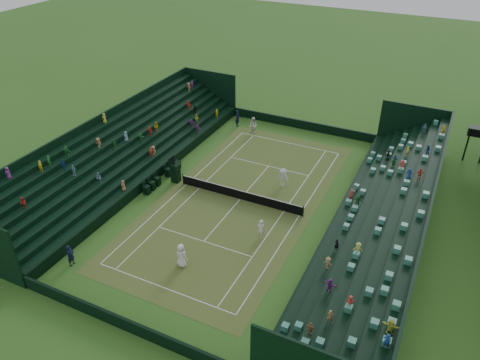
{
  "coord_description": "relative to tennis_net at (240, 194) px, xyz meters",
  "views": [
    {
      "loc": [
        14.77,
        -30.4,
        23.04
      ],
      "look_at": [
        0.0,
        0.0,
        2.0
      ],
      "focal_mm": 35.0,
      "sensor_mm": 36.0,
      "label": 1
    }
  ],
  "objects": [
    {
      "name": "ground",
      "position": [
        0.0,
        0.0,
        -0.53
      ],
      "size": [
        160.0,
        160.0,
        0.0
      ],
      "primitive_type": "plane",
      "color": "#326520",
      "rests_on": "ground"
    },
    {
      "name": "court_surface",
      "position": [
        0.0,
        0.0,
        -0.52
      ],
      "size": [
        12.97,
        26.77,
        0.01
      ],
      "primitive_type": "cube",
      "color": "#386B23",
      "rests_on": "ground"
    },
    {
      "name": "perimeter_wall_north",
      "position": [
        0.0,
        15.88,
        -0.03
      ],
      "size": [
        17.17,
        0.2,
        1.0
      ],
      "primitive_type": "cube",
      "color": "black",
      "rests_on": "ground"
    },
    {
      "name": "perimeter_wall_south",
      "position": [
        0.0,
        -15.88,
        -0.03
      ],
      "size": [
        17.17,
        0.2,
        1.0
      ],
      "primitive_type": "cube",
      "color": "black",
      "rests_on": "ground"
    },
    {
      "name": "perimeter_wall_east",
      "position": [
        8.48,
        0.0,
        -0.03
      ],
      "size": [
        0.2,
        31.77,
        1.0
      ],
      "primitive_type": "cube",
      "color": "black",
      "rests_on": "ground"
    },
    {
      "name": "perimeter_wall_west",
      "position": [
        -8.48,
        0.0,
        -0.03
      ],
      "size": [
        0.2,
        31.77,
        1.0
      ],
      "primitive_type": "cube",
      "color": "black",
      "rests_on": "ground"
    },
    {
      "name": "north_grandstand",
      "position": [
        12.66,
        0.0,
        1.02
      ],
      "size": [
        6.6,
        32.0,
        4.9
      ],
      "color": "black",
      "rests_on": "ground"
    },
    {
      "name": "south_grandstand",
      "position": [
        -12.66,
        0.0,
        1.02
      ],
      "size": [
        6.6,
        32.0,
        4.9
      ],
      "color": "black",
      "rests_on": "ground"
    },
    {
      "name": "tennis_net",
      "position": [
        0.0,
        0.0,
        0.0
      ],
      "size": [
        11.67,
        0.1,
        1.06
      ],
      "color": "black",
      "rests_on": "ground"
    },
    {
      "name": "scoreboard_tower",
      "position": [
        17.75,
        16.0,
        2.62
      ],
      "size": [
        2.0,
        1.0,
        3.7
      ],
      "color": "black",
      "rests_on": "ground"
    },
    {
      "name": "umpire_chair",
      "position": [
        -6.64,
        0.09,
        0.67
      ],
      "size": [
        0.89,
        0.89,
        2.79
      ],
      "color": "black",
      "rests_on": "ground"
    },
    {
      "name": "courtside_chairs",
      "position": [
        -7.84,
        -0.32,
        -0.08
      ],
      "size": [
        0.54,
        5.51,
        1.17
      ],
      "color": "black",
      "rests_on": "ground"
    },
    {
      "name": "player_near_west",
      "position": [
        -0.04,
        -9.46,
        0.44
      ],
      "size": [
        1.02,
        0.73,
        1.93
      ],
      "primitive_type": "imported",
      "rotation": [
        0.0,
        0.0,
        3.01
      ],
      "color": "white",
      "rests_on": "ground"
    },
    {
      "name": "player_near_east",
      "position": [
        3.8,
        -4.12,
        0.35
      ],
      "size": [
        0.74,
        0.61,
        1.76
      ],
      "primitive_type": "imported",
      "rotation": [
        0.0,
        0.0,
        3.49
      ],
      "color": "white",
      "rests_on": "ground"
    },
    {
      "name": "player_far_west",
      "position": [
        -4.36,
        12.34,
        0.44
      ],
      "size": [
        1.14,
        1.03,
        1.93
      ],
      "primitive_type": "imported",
      "rotation": [
        0.0,
        0.0,
        -0.39
      ],
      "color": "white",
      "rests_on": "ground"
    },
    {
      "name": "player_far_east",
      "position": [
        2.52,
        3.7,
        0.37
      ],
      "size": [
        1.19,
        0.72,
        1.79
      ],
      "primitive_type": "imported",
      "rotation": [
        0.0,
        0.0,
        -0.05
      ],
      "color": "silver",
      "rests_on": "ground"
    },
    {
      "name": "line_judge_north",
      "position": [
        -6.78,
        13.32,
        0.45
      ],
      "size": [
        0.57,
        0.77,
        1.96
      ],
      "primitive_type": "imported",
      "rotation": [
        0.0,
        0.0,
        1.72
      ],
      "color": "black",
      "rests_on": "ground"
    },
    {
      "name": "line_judge_south",
      "position": [
        -7.24,
        -12.8,
        0.34
      ],
      "size": [
        0.47,
        0.66,
        1.73
      ],
      "primitive_type": "imported",
      "rotation": [
        0.0,
        0.0,
        1.66
      ],
      "color": "black",
      "rests_on": "ground"
    }
  ]
}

